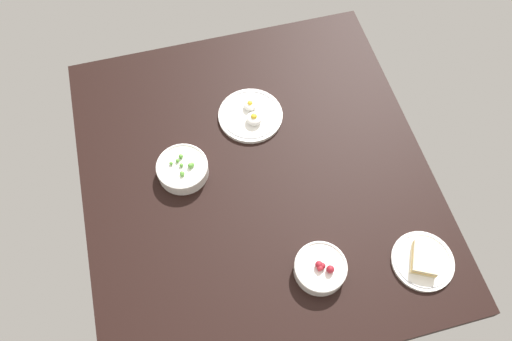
{
  "coord_description": "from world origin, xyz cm",
  "views": [
    {
      "loc": [
        -68.64,
        17.93,
        137.9
      ],
      "look_at": [
        0.0,
        0.0,
        6.0
      ],
      "focal_mm": 35.1,
      "sensor_mm": 36.0,
      "label": 1
    }
  ],
  "objects_px": {
    "plate_eggs": "(251,115)",
    "bowl_peas": "(183,169)",
    "plate_sandwich": "(423,260)",
    "bowl_berries": "(320,268)"
  },
  "relations": [
    {
      "from": "bowl_peas",
      "to": "plate_sandwich",
      "type": "height_order",
      "value": "bowl_peas"
    },
    {
      "from": "bowl_peas",
      "to": "bowl_berries",
      "type": "distance_m",
      "value": 0.5
    },
    {
      "from": "plate_eggs",
      "to": "bowl_peas",
      "type": "bearing_deg",
      "value": 120.62
    },
    {
      "from": "plate_sandwich",
      "to": "plate_eggs",
      "type": "bearing_deg",
      "value": 29.96
    },
    {
      "from": "bowl_peas",
      "to": "plate_sandwich",
      "type": "relative_size",
      "value": 0.9
    },
    {
      "from": "bowl_peas",
      "to": "bowl_berries",
      "type": "xyz_separation_m",
      "value": [
        -0.4,
        -0.3,
        0.0
      ]
    },
    {
      "from": "bowl_peas",
      "to": "plate_sandwich",
      "type": "xyz_separation_m",
      "value": [
        -0.44,
        -0.59,
        -0.01
      ]
    },
    {
      "from": "bowl_peas",
      "to": "plate_sandwich",
      "type": "distance_m",
      "value": 0.74
    },
    {
      "from": "bowl_peas",
      "to": "bowl_berries",
      "type": "height_order",
      "value": "bowl_berries"
    },
    {
      "from": "plate_sandwich",
      "to": "plate_eggs",
      "type": "distance_m",
      "value": 0.68
    }
  ]
}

